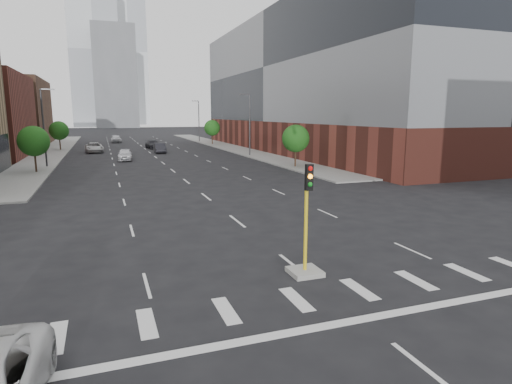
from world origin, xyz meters
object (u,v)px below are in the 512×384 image
car_near_left (125,155)px  car_far_left (94,148)px  median_traffic_signal (306,251)px  car_mid_right (160,148)px  car_distant (116,139)px  car_deep_right (153,144)px

car_near_left → car_far_left: car_near_left is taller
median_traffic_signal → car_near_left: 46.06m
car_mid_right → car_distant: 28.99m
median_traffic_signal → car_deep_right: bearing=88.7°
car_far_left → car_deep_right: size_ratio=1.10×
car_near_left → car_deep_right: (5.91, 19.10, -0.05)m
median_traffic_signal → car_near_left: median_traffic_signal is taller
car_mid_right → car_far_left: (-9.97, 4.33, 0.02)m
car_mid_right → car_distant: car_distant is taller
median_traffic_signal → car_distant: (-4.30, 84.23, -0.11)m
median_traffic_signal → car_far_left: (-8.47, 60.16, -0.17)m
car_near_left → car_mid_right: (5.91, 9.98, -0.03)m
car_far_left → car_deep_right: bearing=22.1°
median_traffic_signal → car_distant: size_ratio=0.87×
car_deep_right → car_near_left: bearing=-114.2°
car_near_left → car_distant: car_distant is taller
car_far_left → car_distant: size_ratio=1.14×
car_mid_right → car_far_left: size_ratio=0.82×
median_traffic_signal → car_far_left: bearing=98.0°
car_near_left → car_deep_right: bearing=77.4°
car_distant → car_far_left: bearing=-101.9°
car_mid_right → car_deep_right: bearing=91.0°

